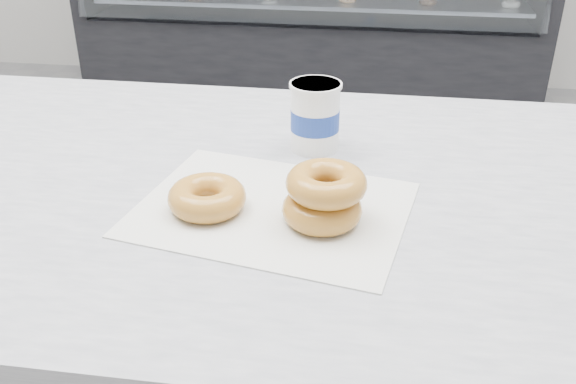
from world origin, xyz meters
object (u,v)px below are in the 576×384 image
display_case (312,12)px  donut_single (207,197)px  coffee_cup (315,116)px  donut_stack (324,196)px

display_case → donut_single: size_ratio=23.80×
donut_single → coffee_cup: size_ratio=0.96×
coffee_cup → donut_stack: bearing=-57.7°
coffee_cup → display_case: bearing=119.4°
display_case → donut_stack: (0.32, -2.81, 0.45)m
donut_single → coffee_cup: (0.12, 0.21, 0.03)m
donut_single → donut_stack: 0.15m
display_case → coffee_cup: 2.65m
donut_single → coffee_cup: bearing=61.1°
donut_stack → coffee_cup: bearing=99.2°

